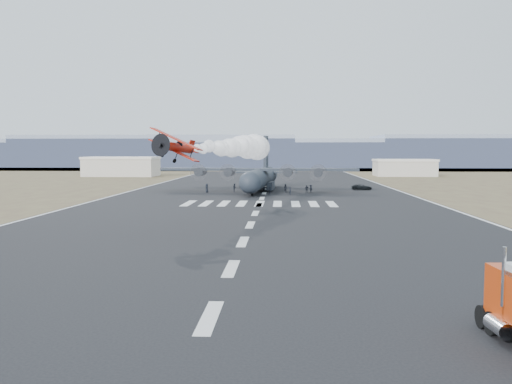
# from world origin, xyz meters

# --- Properties ---
(ground) EXTENTS (500.00, 500.00, 0.00)m
(ground) POSITION_xyz_m (0.00, 0.00, 0.00)
(ground) COLOR black
(ground) RESTS_ON ground
(scrub_far) EXTENTS (500.00, 80.00, 0.00)m
(scrub_far) POSITION_xyz_m (0.00, 230.00, 0.00)
(scrub_far) COLOR brown
(scrub_far) RESTS_ON ground
(runway_markings) EXTENTS (60.00, 260.00, 0.01)m
(runway_markings) POSITION_xyz_m (0.00, 60.00, 0.01)
(runway_markings) COLOR silver
(runway_markings) RESTS_ON ground
(ridge_seg_b) EXTENTS (150.00, 50.00, 15.00)m
(ridge_seg_b) POSITION_xyz_m (-130.00, 260.00, 7.50)
(ridge_seg_b) COLOR #828FA6
(ridge_seg_b) RESTS_ON ground
(ridge_seg_c) EXTENTS (150.00, 50.00, 17.00)m
(ridge_seg_c) POSITION_xyz_m (-65.00, 260.00, 8.50)
(ridge_seg_c) COLOR #828FA6
(ridge_seg_c) RESTS_ON ground
(ridge_seg_d) EXTENTS (150.00, 50.00, 13.00)m
(ridge_seg_d) POSITION_xyz_m (0.00, 260.00, 6.50)
(ridge_seg_d) COLOR #828FA6
(ridge_seg_d) RESTS_ON ground
(ridge_seg_e) EXTENTS (150.00, 50.00, 15.00)m
(ridge_seg_e) POSITION_xyz_m (65.00, 260.00, 7.50)
(ridge_seg_e) COLOR #828FA6
(ridge_seg_e) RESTS_ON ground
(hangar_left) EXTENTS (24.50, 14.50, 6.70)m
(hangar_left) POSITION_xyz_m (-52.00, 145.00, 3.41)
(hangar_left) COLOR #B9B1A4
(hangar_left) RESTS_ON ground
(hangar_right) EXTENTS (20.50, 12.50, 5.90)m
(hangar_right) POSITION_xyz_m (46.00, 150.00, 3.01)
(hangar_right) COLOR #B9B1A4
(hangar_right) RESTS_ON ground
(aerobatic_biplane) EXTENTS (6.47, 6.31, 3.90)m
(aerobatic_biplane) POSITION_xyz_m (-7.93, 19.18, 9.30)
(aerobatic_biplane) COLOR red
(smoke_trail) EXTENTS (9.21, 33.49, 4.29)m
(smoke_trail) POSITION_xyz_m (-2.02, 46.61, 9.55)
(smoke_trail) COLOR white
(transport_aircraft) EXTENTS (42.83, 35.22, 12.36)m
(transport_aircraft) POSITION_xyz_m (-1.16, 78.67, 3.19)
(transport_aircraft) COLOR #202830
(transport_aircraft) RESTS_ON ground
(support_vehicle) EXTENTS (4.59, 2.21, 1.26)m
(support_vehicle) POSITION_xyz_m (21.71, 82.79, 0.63)
(support_vehicle) COLOR black
(support_vehicle) RESTS_ON ground
(crew_a) EXTENTS (0.50, 0.59, 1.57)m
(crew_a) POSITION_xyz_m (1.29, 68.19, 0.78)
(crew_a) COLOR black
(crew_a) RESTS_ON ground
(crew_b) EXTENTS (1.02, 0.92, 1.79)m
(crew_b) POSITION_xyz_m (4.41, 74.25, 0.89)
(crew_b) COLOR black
(crew_b) RESTS_ON ground
(crew_c) EXTENTS (1.00, 1.16, 1.65)m
(crew_c) POSITION_xyz_m (9.78, 74.91, 0.82)
(crew_c) COLOR black
(crew_c) RESTS_ON ground
(crew_d) EXTENTS (1.00, 0.57, 1.64)m
(crew_d) POSITION_xyz_m (8.89, 73.34, 0.82)
(crew_d) COLOR black
(crew_d) RESTS_ON ground
(crew_e) EXTENTS (0.83, 1.05, 1.88)m
(crew_e) POSITION_xyz_m (-12.24, 73.65, 0.94)
(crew_e) COLOR black
(crew_e) RESTS_ON ground
(crew_f) EXTENTS (1.60, 0.77, 1.66)m
(crew_f) POSITION_xyz_m (-0.20, 75.14, 0.83)
(crew_f) COLOR black
(crew_f) RESTS_ON ground
(crew_g) EXTENTS (0.70, 0.75, 1.62)m
(crew_g) POSITION_xyz_m (5.34, 68.32, 0.81)
(crew_g) COLOR black
(crew_g) RESTS_ON ground
(crew_h) EXTENTS (0.65, 0.95, 1.84)m
(crew_h) POSITION_xyz_m (-6.42, 75.11, 0.92)
(crew_h) COLOR black
(crew_h) RESTS_ON ground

